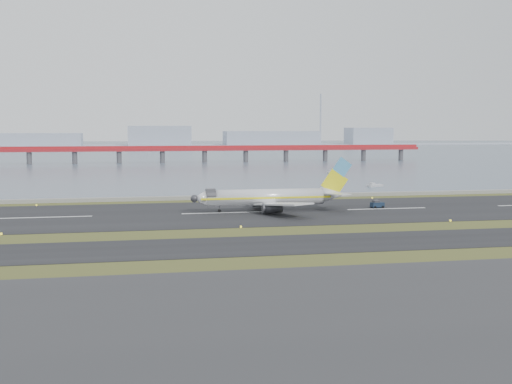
% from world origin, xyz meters
% --- Properties ---
extents(ground, '(1000.00, 1000.00, 0.00)m').
position_xyz_m(ground, '(0.00, 0.00, 0.00)').
color(ground, '#384A1A').
rests_on(ground, ground).
extents(apron_strip, '(1000.00, 50.00, 0.10)m').
position_xyz_m(apron_strip, '(0.00, -55.00, 0.05)').
color(apron_strip, '#2E2E31').
rests_on(apron_strip, ground).
extents(taxiway_strip, '(1000.00, 18.00, 0.10)m').
position_xyz_m(taxiway_strip, '(0.00, -12.00, 0.05)').
color(taxiway_strip, black).
rests_on(taxiway_strip, ground).
extents(runway_strip, '(1000.00, 45.00, 0.10)m').
position_xyz_m(runway_strip, '(0.00, 30.00, 0.05)').
color(runway_strip, black).
rests_on(runway_strip, ground).
extents(seawall, '(1000.00, 2.50, 1.00)m').
position_xyz_m(seawall, '(0.00, 60.00, 0.50)').
color(seawall, gray).
rests_on(seawall, ground).
extents(bay_water, '(1400.00, 800.00, 1.30)m').
position_xyz_m(bay_water, '(0.00, 460.00, 0.00)').
color(bay_water, '#4E5D6F').
rests_on(bay_water, ground).
extents(red_pier, '(260.00, 5.00, 10.20)m').
position_xyz_m(red_pier, '(20.00, 250.00, 7.28)').
color(red_pier, '#AB1D23').
rests_on(red_pier, ground).
extents(far_shoreline, '(1400.00, 80.00, 60.50)m').
position_xyz_m(far_shoreline, '(13.62, 620.00, 6.07)').
color(far_shoreline, '#9CA6B8').
rests_on(far_shoreline, ground).
extents(airliner, '(38.52, 32.89, 12.80)m').
position_xyz_m(airliner, '(11.32, 30.74, 3.46)').
color(airliner, silver).
rests_on(airliner, ground).
extents(pushback_tug, '(3.37, 2.27, 2.01)m').
position_xyz_m(pushback_tug, '(38.25, 31.98, 0.98)').
color(pushback_tug, '#122033').
rests_on(pushback_tug, ground).
extents(workboat_near, '(6.24, 4.18, 1.46)m').
position_xyz_m(workboat_near, '(59.22, 87.05, 0.46)').
color(workboat_near, '#B8B9BD').
rests_on(workboat_near, ground).
extents(workboat_far, '(6.37, 2.75, 1.50)m').
position_xyz_m(workboat_far, '(66.03, 152.60, 0.47)').
color(workboat_far, '#B8B9BD').
rests_on(workboat_far, ground).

